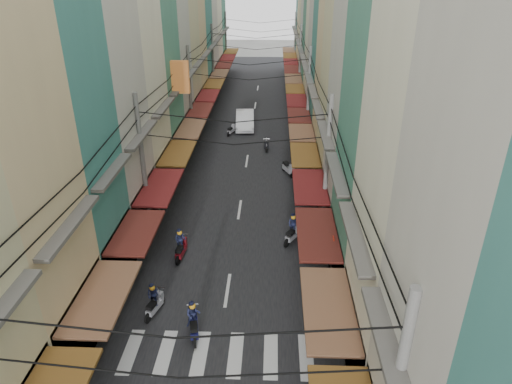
% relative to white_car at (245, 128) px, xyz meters
% --- Properties ---
extents(ground, '(160.00, 160.00, 0.00)m').
position_rel_white_car_xyz_m(ground, '(0.65, -22.31, 0.00)').
color(ground, slate).
rests_on(ground, ground).
extents(road, '(10.00, 80.00, 0.02)m').
position_rel_white_car_xyz_m(road, '(0.65, -2.31, 0.01)').
color(road, black).
rests_on(road, ground).
extents(sidewalk_left, '(3.00, 80.00, 0.06)m').
position_rel_white_car_xyz_m(sidewalk_left, '(-5.85, -2.31, 0.03)').
color(sidewalk_left, slate).
rests_on(sidewalk_left, ground).
extents(sidewalk_right, '(3.00, 80.00, 0.06)m').
position_rel_white_car_xyz_m(sidewalk_right, '(7.15, -2.31, 0.03)').
color(sidewalk_right, slate).
rests_on(sidewalk_right, ground).
extents(crosswalk, '(7.55, 2.40, 0.01)m').
position_rel_white_car_xyz_m(crosswalk, '(0.65, -28.31, 0.03)').
color(crosswalk, silver).
rests_on(crosswalk, ground).
extents(building_row_left, '(7.80, 67.67, 23.70)m').
position_rel_white_car_xyz_m(building_row_left, '(-7.27, -5.75, 9.78)').
color(building_row_left, beige).
rests_on(building_row_left, ground).
extents(building_row_right, '(7.80, 68.98, 22.59)m').
position_rel_white_car_xyz_m(building_row_right, '(8.57, -5.86, 9.41)').
color(building_row_right, '#397F76').
rests_on(building_row_right, ground).
extents(utility_poles, '(10.20, 66.13, 8.20)m').
position_rel_white_car_xyz_m(utility_poles, '(0.65, -7.30, 6.59)').
color(utility_poles, gray).
rests_on(utility_poles, ground).
extents(white_car, '(5.69, 2.49, 1.97)m').
position_rel_white_car_xyz_m(white_car, '(0.00, 0.00, 0.00)').
color(white_car, white).
rests_on(white_car, ground).
extents(bicycle, '(1.92, 1.07, 1.25)m').
position_rel_white_car_xyz_m(bicycle, '(7.17, -20.28, 0.00)').
color(bicycle, black).
rests_on(bicycle, ground).
extents(moving_scooters, '(6.76, 26.94, 1.77)m').
position_rel_white_car_xyz_m(moving_scooters, '(0.57, -18.58, 0.52)').
color(moving_scooters, black).
rests_on(moving_scooters, ground).
extents(parked_scooters, '(13.07, 12.50, 0.96)m').
position_rel_white_car_xyz_m(parked_scooters, '(5.36, -26.33, 0.46)').
color(parked_scooters, black).
rests_on(parked_scooters, ground).
extents(pedestrians, '(12.36, 23.67, 2.17)m').
position_rel_white_car_xyz_m(pedestrians, '(-3.58, -19.48, 1.01)').
color(pedestrians, '#2B222D').
rests_on(pedestrians, ground).
extents(market_umbrella, '(2.16, 2.16, 2.28)m').
position_rel_white_car_xyz_m(market_umbrella, '(6.68, -23.51, 2.00)').
color(market_umbrella, '#B2B2B7').
rests_on(market_umbrella, ground).
extents(traffic_sign, '(0.10, 0.69, 3.16)m').
position_rel_white_car_xyz_m(traffic_sign, '(5.43, -24.36, 2.33)').
color(traffic_sign, gray).
rests_on(traffic_sign, ground).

